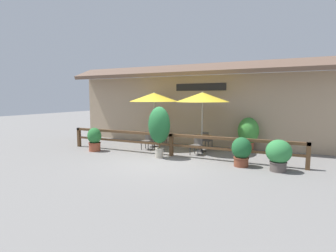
{
  "coord_description": "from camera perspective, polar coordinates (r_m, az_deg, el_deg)",
  "views": [
    {
      "loc": [
        4.5,
        -8.92,
        2.47
      ],
      "look_at": [
        -0.38,
        1.54,
        1.21
      ],
      "focal_mm": 28.0,
      "sensor_mm": 36.0,
      "label": 1
    }
  ],
  "objects": [
    {
      "name": "dining_table_middle",
      "position": [
        12.08,
        7.37,
        -2.79
      ],
      "size": [
        0.84,
        0.84,
        0.75
      ],
      "color": "olive",
      "rests_on": "ground"
    },
    {
      "name": "potted_plant_broad_leaf",
      "position": [
        12.69,
        17.07,
        -1.35
      ],
      "size": [
        0.95,
        0.86,
        1.56
      ],
      "color": "#9E4C33",
      "rests_on": "ground"
    },
    {
      "name": "building_facade",
      "position": [
        13.78,
        6.0,
        4.91
      ],
      "size": [
        14.28,
        1.49,
        4.23
      ],
      "color": "tan",
      "rests_on": "ground"
    },
    {
      "name": "potted_plant_tall_tropical",
      "position": [
        12.59,
        -15.72,
        -2.71
      ],
      "size": [
        0.66,
        0.59,
        1.09
      ],
      "color": "#9E4C33",
      "rests_on": "ground"
    },
    {
      "name": "ground_plane",
      "position": [
        10.29,
        -1.7,
        -7.68
      ],
      "size": [
        60.0,
        60.0,
        0.0
      ],
      "primitive_type": "plane",
      "color": "slate"
    },
    {
      "name": "dining_table_near",
      "position": [
        13.09,
        -3.04,
        -2.05
      ],
      "size": [
        0.84,
        0.84,
        0.75
      ],
      "color": "olive",
      "rests_on": "ground"
    },
    {
      "name": "chair_near_streetside",
      "position": [
        12.56,
        -4.48,
        -2.99
      ],
      "size": [
        0.44,
        0.44,
        0.84
      ],
      "rotation": [
        0.0,
        0.0,
        -0.04
      ],
      "color": "#514C47",
      "rests_on": "ground"
    },
    {
      "name": "patio_umbrella_middle",
      "position": [
        11.93,
        7.5,
        6.23
      ],
      "size": [
        2.41,
        2.41,
        2.74
      ],
      "color": "#B7B2A8",
      "rests_on": "ground"
    },
    {
      "name": "potted_plant_small_flowering",
      "position": [
        9.57,
        22.94,
        -5.62
      ],
      "size": [
        0.83,
        0.75,
        1.08
      ],
      "color": "#564C47",
      "rests_on": "ground"
    },
    {
      "name": "patio_umbrella_near",
      "position": [
        12.95,
        -3.08,
        6.27
      ],
      "size": [
        2.41,
        2.41,
        2.74
      ],
      "color": "#B7B2A8",
      "rests_on": "ground"
    },
    {
      "name": "potted_plant_entrance_palm",
      "position": [
        9.79,
        15.7,
        -5.25
      ],
      "size": [
        0.7,
        0.63,
        1.06
      ],
      "color": "brown",
      "rests_on": "ground"
    },
    {
      "name": "chair_middle_wallside",
      "position": [
        12.75,
        8.3,
        -2.9
      ],
      "size": [
        0.5,
        0.5,
        0.84
      ],
      "rotation": [
        0.0,
        0.0,
        2.91
      ],
      "color": "#514C47",
      "rests_on": "ground"
    },
    {
      "name": "chair_middle_streetside",
      "position": [
        11.44,
        6.33,
        -3.92
      ],
      "size": [
        0.49,
        0.49,
        0.84
      ],
      "rotation": [
        0.0,
        0.0,
        -0.19
      ],
      "color": "#514C47",
      "rests_on": "ground"
    },
    {
      "name": "potted_plant_corner_fern",
      "position": [
        10.67,
        -1.93,
        -0.04
      ],
      "size": [
        0.91,
        0.82,
        2.11
      ],
      "color": "#B7AD99",
      "rests_on": "ground"
    },
    {
      "name": "patio_railing",
      "position": [
        11.08,
        0.74,
        -3.01
      ],
      "size": [
        10.4,
        0.14,
        0.95
      ],
      "color": "brown",
      "rests_on": "ground"
    },
    {
      "name": "chair_near_wallside",
      "position": [
        13.64,
        -1.48,
        -2.24
      ],
      "size": [
        0.47,
        0.47,
        0.84
      ],
      "rotation": [
        0.0,
        0.0,
        3.28
      ],
      "color": "#514C47",
      "rests_on": "ground"
    }
  ]
}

